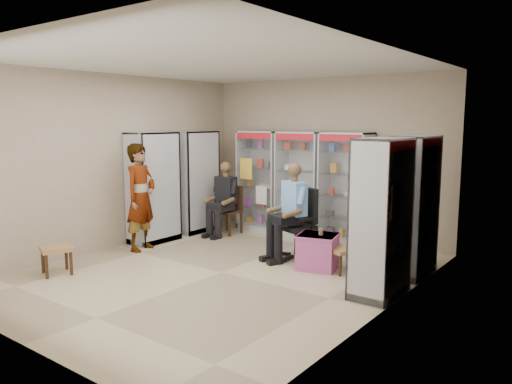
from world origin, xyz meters
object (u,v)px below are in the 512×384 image
Objects in this scene: cabinet_right_far at (412,206)px; woven_stool_a at (340,260)px; cabinet_back_right at (345,188)px; seated_shopkeeper at (295,214)px; cabinet_back_left at (261,181)px; cabinet_right_near at (381,218)px; woven_stool_b at (57,260)px; cabinet_left_far at (195,182)px; office_chair at (297,223)px; standing_man at (141,197)px; cabinet_left_near at (153,188)px; cabinet_back_mid at (301,184)px; wooden_chair at (228,210)px; pink_trunk at (318,252)px.

cabinet_right_far is 1.29m from woven_stool_a.
cabinet_back_right is at bearing 55.27° from cabinet_right_far.
cabinet_back_left is at bearing 162.62° from seated_shopkeeper.
cabinet_right_near reaches higher than woven_stool_b.
cabinet_right_near reaches higher than seated_shopkeeper.
woven_stool_b is (0.38, -3.29, -0.79)m from cabinet_left_far.
office_chair reaches higher than woven_stool_b.
cabinet_right_near is 4.61m from woven_stool_b.
cabinet_back_left is 4.33m from woven_stool_b.
cabinet_left_near is at bearing 15.55° from standing_man.
cabinet_back_mid reaches higher than office_chair.
cabinet_right_far is 1.09× the size of standing_man.
woven_stool_b is (-0.30, -3.49, -0.26)m from wooden_chair.
pink_trunk is at bearing -86.34° from standing_man.
seated_shopkeeper is at bearing 155.71° from pink_trunk.
cabinet_back_right is at bearing 0.00° from cabinet_back_mid.
cabinet_back_left and cabinet_back_right have the same top height.
office_chair is at bearing 79.96° from cabinet_left_far.
cabinet_back_right reaches higher than office_chair.
seated_shopkeeper is (-1.77, -0.33, -0.27)m from cabinet_right_far.
cabinet_right_near reaches higher than office_chair.
cabinet_right_far is 1.38× the size of seated_shopkeeper.
cabinet_left_near is (-4.46, -0.90, 0.00)m from cabinet_right_far.
cabinet_back_mid reaches higher than seated_shopkeeper.
cabinet_left_far is (-1.88, -0.93, 0.00)m from cabinet_back_mid.
cabinet_left_near reaches higher than office_chair.
standing_man is at bearing -132.20° from office_chair.
cabinet_back_left is at bearing 163.60° from office_chair.
cabinet_back_mid and cabinet_left_far have the same top height.
cabinet_back_right is 3.48m from cabinet_left_near.
seated_shopkeeper reaches higher than pink_trunk.
standing_man is at bearing -133.17° from seated_shopkeeper.
cabinet_left_far is 2.76m from seated_shopkeeper.
cabinet_left_far is at bearing 180.00° from cabinet_left_near.
cabinet_back_right is at bearing 59.89° from woven_stool_b.
cabinet_left_far is 1.75× the size of office_chair.
pink_trunk is (1.38, -1.71, -0.74)m from cabinet_back_mid.
wooden_chair is (-3.78, 1.50, -0.53)m from cabinet_right_near.
cabinet_back_mid is at bearing 142.20° from office_chair.
cabinet_back_mid is at bearing 141.34° from seated_shopkeeper.
wooden_chair is at bearing 68.36° from cabinet_right_near.
seated_shopkeeper reaches higher than office_chair.
cabinet_back_left is at bearing 143.69° from pink_trunk.
cabinet_back_right is 1.48m from office_chair.
office_chair is (2.69, 0.62, -0.43)m from cabinet_left_near.
office_chair is at bearing -76.60° from standing_man.
woven_stool_b is at bearing -120.11° from cabinet_back_right.
cabinet_right_far is at bearing -83.28° from standing_man.
office_chair is (-1.77, -0.28, -0.43)m from cabinet_right_far.
cabinet_left_near reaches higher than wooden_chair.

